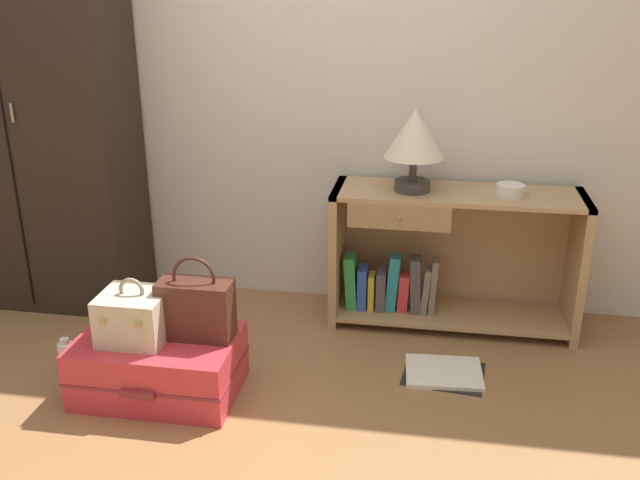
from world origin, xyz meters
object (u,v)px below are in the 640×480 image
at_px(bookshelf, 442,258).
at_px(wardrobe, 30,104).
at_px(train_case, 134,316).
at_px(handbag, 196,308).
at_px(suitcase_large, 159,365).
at_px(table_lamp, 415,137).
at_px(open_book_on_floor, 444,373).
at_px(bottle, 67,359).
at_px(bowl, 510,190).

bearing_deg(bookshelf, wardrobe, -178.70).
height_order(train_case, handbag, handbag).
xyz_separation_m(suitcase_large, train_case, (-0.08, -0.02, 0.23)).
bearing_deg(bookshelf, table_lamp, -168.06).
bearing_deg(wardrobe, open_book_on_floor, -12.84).
distance_m(wardrobe, train_case, 1.37).
bearing_deg(train_case, open_book_on_floor, 15.48).
height_order(suitcase_large, bottle, suitcase_large).
distance_m(table_lamp, bowl, 0.51).
relative_size(table_lamp, bowl, 2.98).
distance_m(suitcase_large, handbag, 0.31).
height_order(bookshelf, handbag, bookshelf).
relative_size(wardrobe, table_lamp, 5.39).
bearing_deg(table_lamp, train_case, -141.79).
bearing_deg(handbag, train_case, -165.73).
distance_m(bookshelf, bowl, 0.48).
height_order(handbag, open_book_on_floor, handbag).
xyz_separation_m(wardrobe, table_lamp, (1.91, 0.01, -0.10)).
xyz_separation_m(train_case, open_book_on_floor, (1.27, 0.35, -0.35)).
bearing_deg(bottle, open_book_on_floor, 9.72).
bearing_deg(bottle, bookshelf, 26.72).
relative_size(bowl, suitcase_large, 0.20).
xyz_separation_m(bowl, train_case, (-1.53, -0.83, -0.36)).
distance_m(table_lamp, train_case, 1.49).
relative_size(wardrobe, open_book_on_floor, 5.57).
bearing_deg(wardrobe, bottle, -58.19).
height_order(train_case, open_book_on_floor, train_case).
distance_m(table_lamp, open_book_on_floor, 1.08).
height_order(bowl, suitcase_large, bowl).
bearing_deg(open_book_on_floor, wardrobe, 167.16).
bearing_deg(bowl, suitcase_large, -150.56).
bearing_deg(handbag, wardrobe, 144.68).
relative_size(train_case, handbag, 0.77).
bearing_deg(train_case, bowl, 28.60).
height_order(handbag, bottle, handbag).
xyz_separation_m(wardrobe, handbag, (1.09, -0.77, -0.67)).
relative_size(bowl, open_book_on_floor, 0.35).
xyz_separation_m(bookshelf, open_book_on_floor, (0.03, -0.53, -0.33)).
relative_size(table_lamp, bottle, 2.15).
xyz_separation_m(bowl, open_book_on_floor, (-0.26, -0.48, -0.71)).
xyz_separation_m(bookshelf, handbag, (-0.99, -0.82, 0.04)).
xyz_separation_m(train_case, handbag, (0.24, 0.06, 0.03)).
bearing_deg(table_lamp, wardrobe, -179.62).
xyz_separation_m(wardrobe, bookshelf, (2.08, 0.05, -0.71)).
relative_size(table_lamp, suitcase_large, 0.59).
height_order(wardrobe, bookshelf, wardrobe).
xyz_separation_m(table_lamp, handbag, (-0.83, -0.78, -0.56)).
bearing_deg(open_book_on_floor, table_lamp, 111.43).
distance_m(suitcase_large, train_case, 0.24).
height_order(bowl, bottle, bowl).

